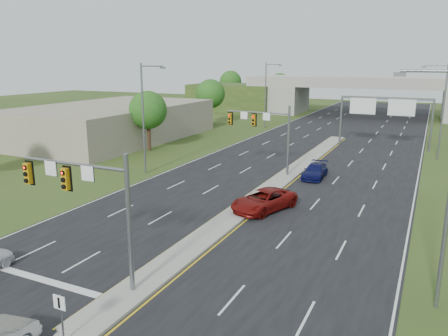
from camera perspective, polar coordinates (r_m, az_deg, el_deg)
name	(u,v)px	position (r m, az deg, el deg)	size (l,w,h in m)	color
ground	(133,293)	(22.83, -11.80, -15.64)	(240.00, 240.00, 0.00)	#2C4318
road	(312,157)	(53.28, 11.48, 1.41)	(24.00, 160.00, 0.02)	black
median	(281,180)	(42.03, 7.42, -1.58)	(2.00, 54.00, 0.16)	gray
median_nose	(73,335)	(20.25, -19.07, -19.95)	(2.00, 2.00, 0.16)	gray
lane_markings	(293,167)	(47.70, 8.97, 0.11)	(23.72, 160.00, 0.01)	gold
signal_mast_near	(90,196)	(22.32, -17.15, -3.46)	(6.62, 0.60, 7.00)	slate
signal_mast_far	(266,128)	(43.59, 5.57, 5.24)	(6.62, 0.60, 7.00)	slate
keep_right_sign	(61,311)	(19.21, -20.55, -17.09)	(0.60, 0.13, 2.20)	slate
sign_gantry	(384,108)	(61.09, 20.19, 7.36)	(11.58, 0.44, 6.67)	slate
overpass	(368,99)	(96.72, 18.29, 8.53)	(80.00, 14.00, 8.10)	gray
lightpole_l_mid	(145,114)	(44.23, -10.32, 7.00)	(2.85, 0.25, 11.00)	slate
lightpole_l_far	(267,92)	(75.33, 5.59, 9.82)	(2.85, 0.25, 11.00)	slate
lightpole_r_near	(447,180)	(21.22, 27.08, -1.39)	(2.85, 0.25, 11.00)	slate
lightpole_r_far	(442,107)	(55.84, 26.54, 7.14)	(2.85, 0.25, 11.00)	slate
tree_l_near	(148,110)	(56.29, -9.90, 7.46)	(4.80, 4.80, 7.60)	#382316
tree_l_mid	(211,94)	(79.66, -1.77, 9.65)	(5.20, 5.20, 8.12)	#382316
tree_back_a	(231,82)	(120.78, 0.86, 11.18)	(6.00, 6.00, 8.85)	#382316
tree_back_b	(280,84)	(115.65, 7.28, 10.80)	(5.60, 5.60, 8.32)	#382316
commercial_building	(112,122)	(66.61, -14.38, 5.85)	(18.00, 30.00, 5.00)	gray
car_far_a	(264,200)	(33.50, 5.23, -4.21)	(2.64, 5.72, 1.59)	maroon
car_far_b	(315,171)	(43.61, 11.79, -0.38)	(1.91, 4.70, 1.36)	#0B0E43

